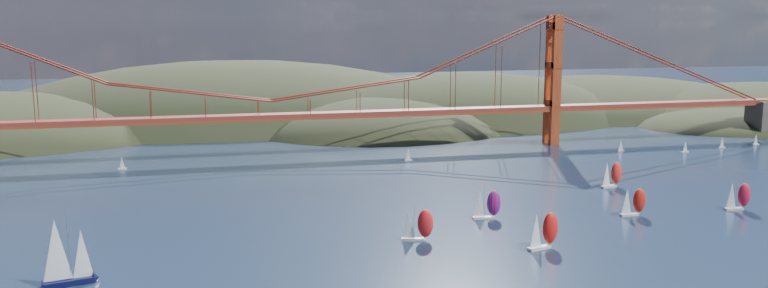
% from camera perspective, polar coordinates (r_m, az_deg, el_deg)
% --- Properties ---
extents(headlands, '(725.00, 225.00, 96.00)m').
position_cam_1_polar(headlands, '(403.37, -3.42, 0.12)').
color(headlands, black).
rests_on(headlands, ground).
extents(bridge, '(552.00, 12.00, 55.00)m').
position_cam_1_polar(bridge, '(294.92, -9.00, 5.25)').
color(bridge, maroon).
rests_on(bridge, ground).
extents(sloop_navy, '(10.54, 7.04, 15.65)m').
position_cam_1_polar(sloop_navy, '(167.23, -23.20, -7.63)').
color(sloop_navy, black).
rests_on(sloop_navy, ground).
extents(racer_0, '(8.02, 4.63, 8.99)m').
position_cam_1_polar(racer_0, '(184.48, 2.51, -6.11)').
color(racer_0, silver).
rests_on(racer_0, ground).
extents(racer_1, '(8.72, 5.16, 9.78)m').
position_cam_1_polar(racer_1, '(181.89, 12.02, -6.43)').
color(racer_1, silver).
rests_on(racer_1, ground).
extents(racer_2, '(7.50, 3.04, 8.64)m').
position_cam_1_polar(racer_2, '(218.08, 18.43, -4.17)').
color(racer_2, silver).
rests_on(racer_2, ground).
extents(racer_3, '(8.20, 4.59, 9.19)m').
position_cam_1_polar(racer_3, '(252.08, 16.94, -2.20)').
color(racer_3, silver).
rests_on(racer_3, ground).
extents(racer_4, '(7.64, 3.21, 8.70)m').
position_cam_1_polar(racer_4, '(235.83, 25.34, -3.59)').
color(racer_4, white).
rests_on(racer_4, ground).
extents(racer_rwb, '(7.83, 3.52, 8.86)m').
position_cam_1_polar(racer_rwb, '(205.71, 7.81, -4.55)').
color(racer_rwb, white).
rests_on(racer_rwb, ground).
extents(distant_boat_3, '(3.00, 2.00, 4.70)m').
position_cam_1_polar(distant_boat_3, '(285.35, -19.34, -1.37)').
color(distant_boat_3, silver).
rests_on(distant_boat_3, ground).
extents(distant_boat_4, '(3.00, 2.00, 4.70)m').
position_cam_1_polar(distant_boat_4, '(320.56, 17.60, -0.11)').
color(distant_boat_4, silver).
rests_on(distant_boat_4, ground).
extents(distant_boat_5, '(3.00, 2.00, 4.70)m').
position_cam_1_polar(distant_boat_5, '(326.32, 21.98, -0.20)').
color(distant_boat_5, silver).
rests_on(distant_boat_5, ground).
extents(distant_boat_6, '(3.00, 2.00, 4.70)m').
position_cam_1_polar(distant_boat_6, '(343.46, 24.36, 0.10)').
color(distant_boat_6, silver).
rests_on(distant_boat_6, ground).
extents(distant_boat_7, '(3.00, 2.00, 4.70)m').
position_cam_1_polar(distant_boat_7, '(358.59, 26.48, 0.32)').
color(distant_boat_7, silver).
rests_on(distant_boat_7, ground).
extents(distant_boat_8, '(3.00, 2.00, 4.70)m').
position_cam_1_polar(distant_boat_8, '(285.72, 1.85, -0.81)').
color(distant_boat_8, silver).
rests_on(distant_boat_8, ground).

